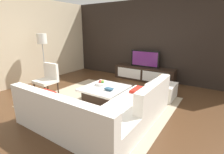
% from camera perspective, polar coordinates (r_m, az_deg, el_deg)
% --- Properties ---
extents(ground_plane, '(14.00, 14.00, 0.00)m').
position_cam_1_polar(ground_plane, '(4.34, -2.16, -8.78)').
color(ground_plane, '#4C301C').
extents(feature_wall_back, '(6.40, 0.12, 2.80)m').
position_cam_1_polar(feature_wall_back, '(6.36, 12.29, 11.76)').
color(feature_wall_back, black).
rests_on(feature_wall_back, ground).
extents(side_wall_left, '(0.12, 5.20, 2.80)m').
position_cam_1_polar(side_wall_left, '(6.49, -25.28, 10.72)').
color(side_wall_left, beige).
rests_on(side_wall_left, ground).
extents(area_rug, '(3.32, 2.80, 0.01)m').
position_cam_1_polar(area_rug, '(4.40, -3.23, -8.41)').
color(area_rug, tan).
rests_on(area_rug, ground).
extents(media_console, '(2.17, 0.48, 0.50)m').
position_cam_1_polar(media_console, '(6.26, 10.66, 1.10)').
color(media_console, black).
rests_on(media_console, ground).
extents(television, '(1.04, 0.06, 0.59)m').
position_cam_1_polar(television, '(6.14, 10.92, 6.01)').
color(television, black).
rests_on(television, media_console).
extents(sectional_couch, '(2.32, 2.36, 0.80)m').
position_cam_1_polar(sectional_couch, '(3.33, -3.78, -11.61)').
color(sectional_couch, white).
rests_on(sectional_couch, ground).
extents(coffee_table, '(1.04, 1.04, 0.38)m').
position_cam_1_polar(coffee_table, '(4.39, -2.49, -5.63)').
color(coffee_table, black).
rests_on(coffee_table, ground).
extents(accent_chair_near, '(0.56, 0.51, 0.87)m').
position_cam_1_polar(accent_chair_near, '(5.18, -20.57, 0.04)').
color(accent_chair_near, black).
rests_on(accent_chair_near, ground).
extents(floor_lamp, '(0.31, 0.31, 1.67)m').
position_cam_1_polar(floor_lamp, '(6.00, -22.33, 10.73)').
color(floor_lamp, '#A5A5AA').
rests_on(floor_lamp, ground).
extents(ottoman, '(0.70, 0.70, 0.40)m').
position_cam_1_polar(ottoman, '(4.82, 16.14, -4.33)').
color(ottoman, white).
rests_on(ottoman, ground).
extents(fruit_bowl, '(0.28, 0.28, 0.13)m').
position_cam_1_polar(fruit_bowl, '(4.49, -3.61, -2.06)').
color(fruit_bowl, silver).
rests_on(fruit_bowl, coffee_table).
extents(decorative_ball, '(0.26, 0.26, 0.26)m').
position_cam_1_polar(decorative_ball, '(4.72, 16.44, -0.56)').
color(decorative_ball, '#997247').
rests_on(decorative_ball, ottoman).
extents(book_stack, '(0.21, 0.13, 0.06)m').
position_cam_1_polar(book_stack, '(4.11, -1.06, -4.04)').
color(book_stack, '#2D516B').
rests_on(book_stack, coffee_table).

